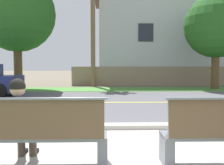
{
  "coord_description": "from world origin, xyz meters",
  "views": [
    {
      "loc": [
        -0.4,
        -3.31,
        1.42
      ],
      "look_at": [
        -0.27,
        3.25,
        1.0
      ],
      "focal_mm": 40.59,
      "sensor_mm": 36.0,
      "label": 1
    }
  ],
  "objects_px": {
    "shade_tree_far_left": "(19,7)",
    "bench_left": "(32,135)",
    "seated_person_blue": "(20,118)",
    "shade_tree_left": "(219,21)"
  },
  "relations": [
    {
      "from": "shade_tree_far_left",
      "to": "shade_tree_left",
      "type": "height_order",
      "value": "shade_tree_far_left"
    },
    {
      "from": "bench_left",
      "to": "seated_person_blue",
      "type": "xyz_separation_m",
      "value": [
        -0.22,
        0.17,
        0.21
      ]
    },
    {
      "from": "shade_tree_far_left",
      "to": "bench_left",
      "type": "bearing_deg",
      "value": -70.56
    },
    {
      "from": "seated_person_blue",
      "to": "shade_tree_far_left",
      "type": "bearing_deg",
      "value": 108.75
    },
    {
      "from": "seated_person_blue",
      "to": "shade_tree_far_left",
      "type": "xyz_separation_m",
      "value": [
        -3.97,
        11.7,
        4.23
      ]
    },
    {
      "from": "seated_person_blue",
      "to": "shade_tree_left",
      "type": "height_order",
      "value": "shade_tree_left"
    },
    {
      "from": "bench_left",
      "to": "seated_person_blue",
      "type": "bearing_deg",
      "value": 141.58
    },
    {
      "from": "bench_left",
      "to": "seated_person_blue",
      "type": "distance_m",
      "value": 0.35
    },
    {
      "from": "bench_left",
      "to": "shade_tree_left",
      "type": "height_order",
      "value": "shade_tree_left"
    },
    {
      "from": "bench_left",
      "to": "shade_tree_left",
      "type": "relative_size",
      "value": 0.33
    }
  ]
}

